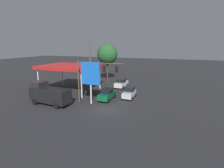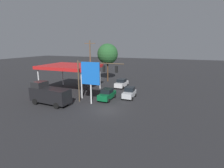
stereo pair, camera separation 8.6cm
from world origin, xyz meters
name	(u,v)px [view 1 (the left image)]	position (x,y,z in m)	size (l,w,h in m)	color
ground_plane	(107,110)	(0.00, 0.00, 0.00)	(200.00, 200.00, 0.00)	#262628
traffic_signal_assembly	(94,72)	(2.96, -1.96, 5.17)	(7.90, 0.43, 6.93)	brown
utility_pole	(90,65)	(7.52, -9.08, 5.40)	(2.40, 0.26, 10.22)	brown
gas_station_canopy	(70,67)	(11.35, -7.54, 4.99)	(10.94, 8.79, 5.34)	red
price_sign	(90,75)	(3.49, -1.65, 4.80)	(3.16, 0.27, 6.77)	silver
sedan_far	(107,94)	(1.94, -4.59, 0.95)	(2.07, 4.40, 1.93)	#0C592D
hatchback_crossing	(129,93)	(-1.40, -6.96, 0.95)	(1.99, 3.82, 1.97)	silver
delivery_truck	(49,94)	(9.54, 1.05, 1.69)	(6.95, 2.94, 3.58)	black
sedan_waiting	(121,83)	(2.40, -13.94, 0.95)	(2.22, 4.48, 1.93)	silver
street_tree	(107,54)	(7.93, -19.06, 7.04)	(5.23, 5.23, 9.68)	#4C331E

